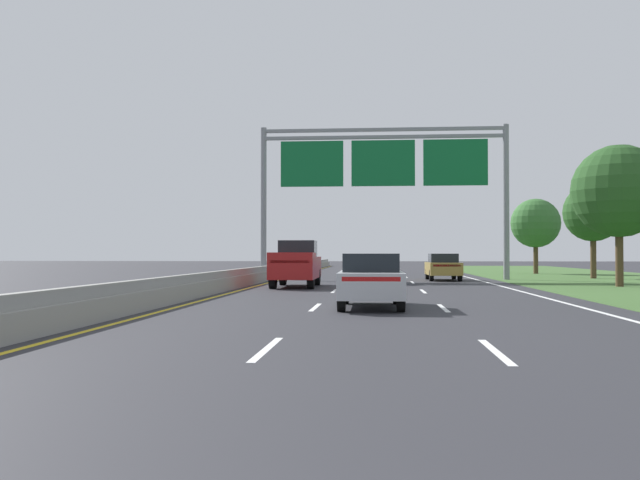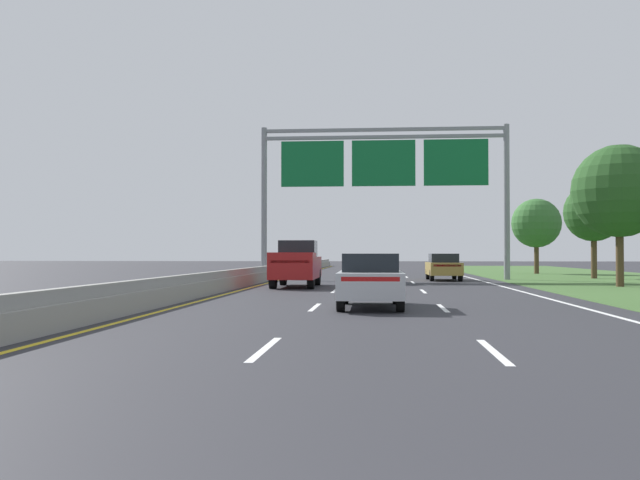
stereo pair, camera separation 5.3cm
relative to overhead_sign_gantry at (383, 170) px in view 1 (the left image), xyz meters
name	(u,v)px [view 1 (the left image)]	position (x,y,z in m)	size (l,w,h in m)	color
ground_plane	(378,284)	(-0.30, -6.76, -6.64)	(220.00, 220.00, 0.00)	#2B2B30
lane_striping	(378,285)	(-0.30, -7.22, -6.64)	(11.96, 106.00, 0.01)	white
median_barrier_concrete	(251,277)	(-6.90, -6.76, -6.29)	(0.60, 110.00, 0.85)	gray
overhead_sign_gantry	(383,170)	(0.00, 0.00, 0.00)	(15.06, 0.42, 9.35)	gray
pickup_truck_red	(296,264)	(-4.17, -9.74, -5.57)	(2.06, 5.42, 2.20)	maroon
car_gold_right_lane_sedan	(443,266)	(3.50, -0.90, -5.83)	(1.86, 4.42, 1.57)	#A38438
car_blue_centre_lane_sedan	(375,268)	(-0.48, -5.43, -5.83)	(1.92, 4.44, 1.57)	navy
car_silver_centre_lane_sedan	(371,279)	(-0.53, -22.24, -5.83)	(1.87, 4.42, 1.57)	#B2B5BA
roadside_tree_mid	(619,191)	(11.01, -8.63, -2.13)	(4.38, 4.38, 6.71)	#4C3823
roadside_tree_far	(593,213)	(13.12, 2.48, -2.50)	(3.66, 3.66, 6.00)	#4C3823
roadside_tree_distant	(536,223)	(11.86, 12.82, -2.73)	(3.79, 3.79, 5.83)	#4C3823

